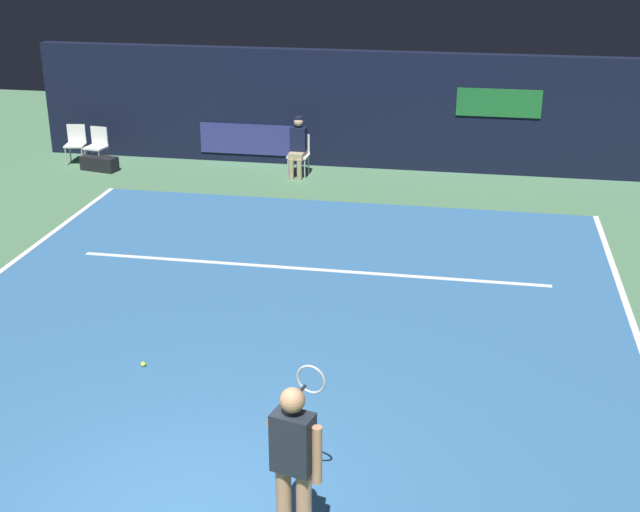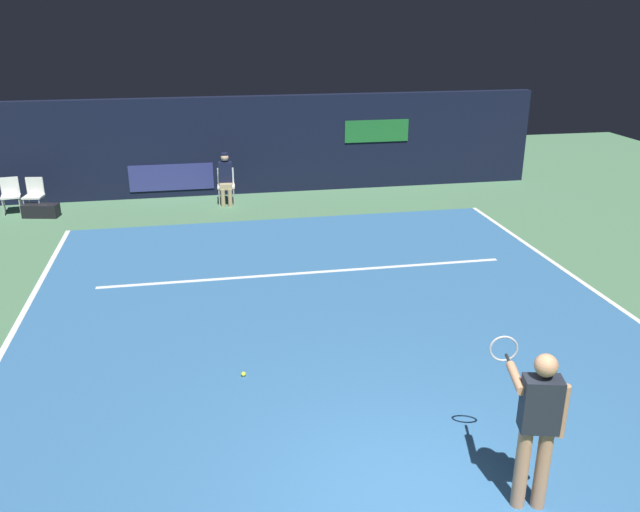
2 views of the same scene
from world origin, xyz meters
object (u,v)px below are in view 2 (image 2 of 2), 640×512
Objects in this scene: line_judge_on_chair at (226,178)px; courtside_chair_far at (10,193)px; equipment_bag at (41,211)px; courtside_chair_near at (34,193)px; tennis_player at (537,421)px; tennis_ball at (243,374)px.

line_judge_on_chair reaches higher than courtside_chair_far.
courtside_chair_near is at bearing 128.41° from equipment_bag.
line_judge_on_chair is at bearing 101.49° from tennis_player.
courtside_chair_far is at bearing 168.11° from courtside_chair_near.
line_judge_on_chair is 1.50× the size of courtside_chair_far.
line_judge_on_chair is 8.70m from tennis_ball.
tennis_player is 11.91m from line_judge_on_chair.
equipment_bag is (-6.86, 11.34, -0.83)m from tennis_player.
courtside_chair_near and courtside_chair_far have the same top height.
courtside_chair_near is at bearing 121.02° from tennis_player.
tennis_player is 2.06× the size of equipment_bag.
line_judge_on_chair reaches higher than tennis_ball.
line_judge_on_chair is 4.68m from courtside_chair_near.
courtside_chair_far is 12.94× the size of tennis_ball.
line_judge_on_chair is (-2.37, 11.67, -0.30)m from tennis_player.
line_judge_on_chair reaches higher than equipment_bag.
courtside_chair_near is 0.59m from courtside_chair_far.
tennis_ball is (-2.62, 2.99, -0.94)m from tennis_player.
tennis_player reaches higher than courtside_chair_far.
line_judge_on_chair is at bearing 88.35° from tennis_ball.
tennis_ball is at bearing -91.65° from line_judge_on_chair.
tennis_ball is 9.37m from equipment_bag.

